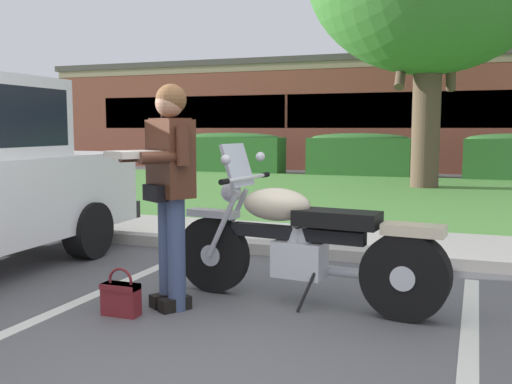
% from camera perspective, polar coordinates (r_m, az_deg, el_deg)
% --- Properties ---
extents(ground_plane, '(140.00, 140.00, 0.00)m').
position_cam_1_polar(ground_plane, '(3.77, -7.32, -15.14)').
color(ground_plane, '#565659').
extents(curb_strip, '(60.00, 0.20, 0.12)m').
position_cam_1_polar(curb_strip, '(6.28, 4.61, -5.82)').
color(curb_strip, '#ADA89E').
rests_on(curb_strip, ground).
extents(concrete_walk, '(60.00, 1.50, 0.08)m').
position_cam_1_polar(concrete_walk, '(7.09, 6.46, -4.60)').
color(concrete_walk, '#ADA89E').
rests_on(concrete_walk, ground).
extents(grass_lawn, '(60.00, 8.63, 0.06)m').
position_cam_1_polar(grass_lawn, '(12.03, 12.18, -0.27)').
color(grass_lawn, '#518E3D').
rests_on(grass_lawn, ground).
extents(stall_stripe_0, '(0.18, 4.40, 0.01)m').
position_cam_1_polar(stall_stripe_0, '(4.60, -20.27, -11.48)').
color(stall_stripe_0, silver).
rests_on(stall_stripe_0, ground).
extents(stall_stripe_1, '(0.18, 4.40, 0.01)m').
position_cam_1_polar(stall_stripe_1, '(3.59, 20.12, -16.61)').
color(stall_stripe_1, silver).
rests_on(stall_stripe_1, ground).
extents(motorcycle, '(2.24, 0.82, 1.26)m').
position_cam_1_polar(motorcycle, '(4.50, 5.52, -5.09)').
color(motorcycle, black).
rests_on(motorcycle, ground).
extents(rider_person, '(0.60, 0.67, 1.70)m').
position_cam_1_polar(rider_person, '(4.39, -8.65, 1.40)').
color(rider_person, black).
rests_on(rider_person, ground).
extents(handbag, '(0.28, 0.13, 0.36)m').
position_cam_1_polar(handbag, '(4.45, -13.16, -9.95)').
color(handbag, maroon).
rests_on(handbag, ground).
extents(hedge_left, '(3.36, 0.90, 1.24)m').
position_cam_1_polar(hedge_left, '(17.86, -2.62, 3.96)').
color(hedge_left, '#336B2D').
rests_on(hedge_left, ground).
extents(hedge_center_left, '(2.89, 0.90, 1.24)m').
position_cam_1_polar(hedge_center_left, '(16.73, 10.10, 3.72)').
color(hedge_center_left, '#336B2D').
rests_on(hedge_center_left, ground).
extents(hedge_center_right, '(2.41, 0.90, 1.24)m').
position_cam_1_polar(hedge_center_right, '(16.51, 23.88, 3.24)').
color(hedge_center_right, '#336B2D').
rests_on(hedge_center_right, ground).
extents(brick_building, '(27.62, 9.93, 3.71)m').
position_cam_1_polar(brick_building, '(23.29, 17.74, 7.19)').
color(brick_building, brown).
rests_on(brick_building, ground).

